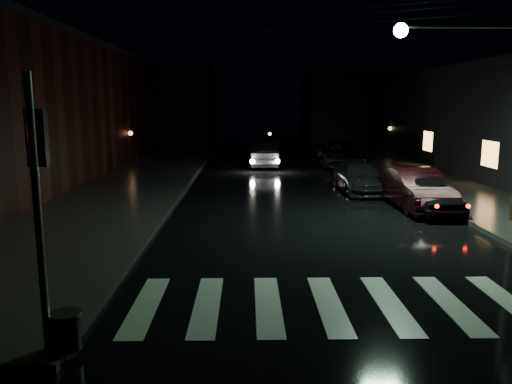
{
  "coord_description": "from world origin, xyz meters",
  "views": [
    {
      "loc": [
        0.8,
        -8.75,
        3.9
      ],
      "look_at": [
        1.03,
        4.19,
        1.6
      ],
      "focal_mm": 35.0,
      "sensor_mm": 36.0,
      "label": 1
    }
  ],
  "objects_px": {
    "parked_car_b": "(416,189)",
    "parked_car_d": "(338,153)",
    "oncoming_car": "(265,154)",
    "parked_car_a": "(427,194)",
    "parked_car_c": "(359,177)"
  },
  "relations": [
    {
      "from": "parked_car_b",
      "to": "parked_car_d",
      "type": "xyz_separation_m",
      "value": [
        -0.51,
        13.28,
        0.03
      ]
    },
    {
      "from": "parked_car_b",
      "to": "oncoming_car",
      "type": "distance_m",
      "value": 13.74
    },
    {
      "from": "parked_car_a",
      "to": "parked_car_d",
      "type": "bearing_deg",
      "value": 90.51
    },
    {
      "from": "parked_car_b",
      "to": "parked_car_d",
      "type": "relative_size",
      "value": 0.81
    },
    {
      "from": "parked_car_b",
      "to": "parked_car_d",
      "type": "height_order",
      "value": "parked_car_d"
    },
    {
      "from": "parked_car_b",
      "to": "parked_car_c",
      "type": "height_order",
      "value": "parked_car_b"
    },
    {
      "from": "parked_car_a",
      "to": "parked_car_b",
      "type": "bearing_deg",
      "value": 102.61
    },
    {
      "from": "parked_car_c",
      "to": "oncoming_car",
      "type": "height_order",
      "value": "oncoming_car"
    },
    {
      "from": "parked_car_b",
      "to": "parked_car_a",
      "type": "bearing_deg",
      "value": -76.58
    },
    {
      "from": "parked_car_a",
      "to": "parked_car_b",
      "type": "height_order",
      "value": "parked_car_b"
    },
    {
      "from": "parked_car_d",
      "to": "oncoming_car",
      "type": "relative_size",
      "value": 1.19
    },
    {
      "from": "parked_car_c",
      "to": "oncoming_car",
      "type": "xyz_separation_m",
      "value": [
        -3.88,
        9.03,
        0.14
      ]
    },
    {
      "from": "parked_car_c",
      "to": "oncoming_car",
      "type": "distance_m",
      "value": 9.83
    },
    {
      "from": "parked_car_a",
      "to": "oncoming_car",
      "type": "bearing_deg",
      "value": 109.6
    },
    {
      "from": "parked_car_a",
      "to": "parked_car_c",
      "type": "bearing_deg",
      "value": 106.67
    }
  ]
}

